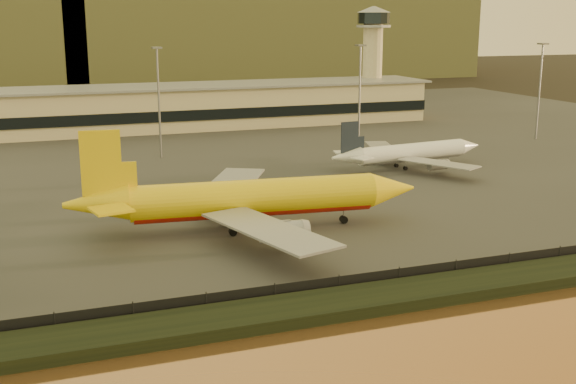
# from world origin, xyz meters

# --- Properties ---
(ground) EXTENTS (900.00, 900.00, 0.00)m
(ground) POSITION_xyz_m (0.00, 0.00, 0.00)
(ground) COLOR black
(ground) RESTS_ON ground
(embankment) EXTENTS (320.00, 7.00, 1.40)m
(embankment) POSITION_xyz_m (0.00, -17.00, 0.70)
(embankment) COLOR black
(embankment) RESTS_ON ground
(tarmac) EXTENTS (320.00, 220.00, 0.20)m
(tarmac) POSITION_xyz_m (0.00, 95.00, 0.10)
(tarmac) COLOR #2D2D2D
(tarmac) RESTS_ON ground
(perimeter_fence) EXTENTS (300.00, 0.05, 2.20)m
(perimeter_fence) POSITION_xyz_m (0.00, -13.00, 1.30)
(perimeter_fence) COLOR black
(perimeter_fence) RESTS_ON tarmac
(terminal_building) EXTENTS (202.00, 25.00, 12.60)m
(terminal_building) POSITION_xyz_m (-14.52, 125.55, 6.25)
(terminal_building) COLOR tan
(terminal_building) RESTS_ON tarmac
(control_tower) EXTENTS (11.20, 11.20, 35.50)m
(control_tower) POSITION_xyz_m (70.00, 131.00, 21.66)
(control_tower) COLOR tan
(control_tower) RESTS_ON tarmac
(apron_light_masts) EXTENTS (152.20, 12.20, 25.40)m
(apron_light_masts) POSITION_xyz_m (15.00, 75.00, 15.70)
(apron_light_masts) COLOR slate
(apron_light_masts) RESTS_ON tarmac
(distant_hills) EXTENTS (470.00, 160.00, 70.00)m
(distant_hills) POSITION_xyz_m (-20.74, 340.00, 31.39)
(distant_hills) COLOR brown
(distant_hills) RESTS_ON ground
(dhl_cargo_jet) EXTENTS (54.49, 53.07, 16.27)m
(dhl_cargo_jet) POSITION_xyz_m (-8.19, 16.06, 5.06)
(dhl_cargo_jet) COLOR yellow
(dhl_cargo_jet) RESTS_ON tarmac
(white_narrowbody_jet) EXTENTS (38.58, 37.40, 11.08)m
(white_narrowbody_jet) POSITION_xyz_m (38.41, 49.40, 3.51)
(white_narrowbody_jet) COLOR white
(white_narrowbody_jet) RESTS_ON tarmac
(gse_vehicle_yellow) EXTENTS (4.68, 2.71, 1.98)m
(gse_vehicle_yellow) POSITION_xyz_m (3.80, 23.85, 1.19)
(gse_vehicle_yellow) COLOR yellow
(gse_vehicle_yellow) RESTS_ON tarmac
(gse_vehicle_white) EXTENTS (4.20, 2.41, 1.78)m
(gse_vehicle_white) POSITION_xyz_m (-22.62, 28.32, 1.09)
(gse_vehicle_white) COLOR white
(gse_vehicle_white) RESTS_ON tarmac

